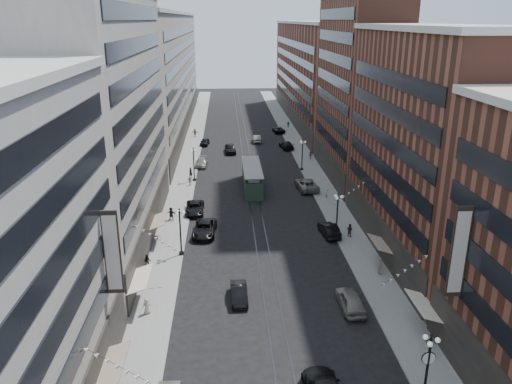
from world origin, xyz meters
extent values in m
plane|color=black|center=(0.00, 60.00, 0.00)|extent=(220.00, 220.00, 0.00)
cube|color=gray|center=(-11.00, 70.00, 0.07)|extent=(4.00, 180.00, 0.15)
cube|color=gray|center=(11.00, 70.00, 0.07)|extent=(4.00, 180.00, 0.15)
cube|color=#2D2D33|center=(-0.70, 70.00, 0.01)|extent=(0.12, 180.00, 0.02)
cube|color=#2D2D33|center=(0.70, 70.00, 0.01)|extent=(0.12, 180.00, 0.02)
cube|color=#A39D91|center=(-17.00, 33.00, 14.00)|extent=(8.00, 36.00, 28.00)
cube|color=#A39D91|center=(-17.00, 96.00, 13.00)|extent=(8.00, 90.00, 26.00)
cube|color=brown|center=(17.00, 28.00, 12.00)|extent=(8.00, 30.00, 24.00)
cube|color=brown|center=(17.00, 56.00, 21.00)|extent=(8.00, 26.00, 42.00)
cube|color=brown|center=(17.00, 105.00, 12.00)|extent=(8.00, 72.00, 24.00)
cylinder|color=black|center=(-9.20, 28.00, 0.30)|extent=(0.56, 0.56, 0.30)
cylinder|color=black|center=(-9.20, 28.00, 2.75)|extent=(0.18, 0.18, 5.20)
sphere|color=black|center=(-9.20, 28.00, 5.55)|extent=(0.24, 0.24, 0.24)
sphere|color=white|center=(-8.75, 28.00, 5.15)|extent=(0.36, 0.36, 0.36)
sphere|color=white|center=(-9.42, 28.39, 5.15)|extent=(0.36, 0.36, 0.36)
sphere|color=white|center=(-9.42, 27.61, 5.15)|extent=(0.36, 0.36, 0.36)
cylinder|color=black|center=(-9.20, 55.00, 0.30)|extent=(0.56, 0.56, 0.30)
cylinder|color=black|center=(-9.20, 55.00, 2.75)|extent=(0.18, 0.18, 5.20)
sphere|color=black|center=(-9.20, 55.00, 5.55)|extent=(0.24, 0.24, 0.24)
sphere|color=white|center=(-8.75, 55.00, 5.15)|extent=(0.36, 0.36, 0.36)
sphere|color=white|center=(-9.42, 55.39, 5.15)|extent=(0.36, 0.36, 0.36)
sphere|color=white|center=(-9.42, 54.61, 5.15)|extent=(0.36, 0.36, 0.36)
cylinder|color=black|center=(9.20, 4.00, 2.75)|extent=(0.18, 0.18, 5.20)
sphere|color=black|center=(9.20, 4.00, 5.55)|extent=(0.24, 0.24, 0.24)
sphere|color=white|center=(9.65, 4.00, 5.15)|extent=(0.36, 0.36, 0.36)
sphere|color=white|center=(8.97, 4.39, 5.15)|extent=(0.36, 0.36, 0.36)
sphere|color=white|center=(8.97, 3.61, 5.15)|extent=(0.36, 0.36, 0.36)
cylinder|color=white|center=(9.20, 4.00, 3.75)|extent=(0.90, 0.12, 0.90)
cylinder|color=black|center=(9.20, 32.00, 0.30)|extent=(0.56, 0.56, 0.30)
cylinder|color=black|center=(9.20, 32.00, 2.75)|extent=(0.18, 0.18, 5.20)
sphere|color=black|center=(9.20, 32.00, 5.55)|extent=(0.24, 0.24, 0.24)
sphere|color=white|center=(9.65, 32.00, 5.15)|extent=(0.36, 0.36, 0.36)
sphere|color=white|center=(8.97, 32.39, 5.15)|extent=(0.36, 0.36, 0.36)
sphere|color=white|center=(8.97, 31.61, 5.15)|extent=(0.36, 0.36, 0.36)
cylinder|color=black|center=(9.20, 60.00, 0.30)|extent=(0.56, 0.56, 0.30)
cylinder|color=black|center=(9.20, 60.00, 2.75)|extent=(0.18, 0.18, 5.20)
sphere|color=black|center=(9.20, 60.00, 5.55)|extent=(0.24, 0.24, 0.24)
sphere|color=white|center=(9.65, 60.00, 5.15)|extent=(0.36, 0.36, 0.36)
sphere|color=white|center=(8.97, 60.39, 5.15)|extent=(0.36, 0.36, 0.36)
sphere|color=white|center=(8.97, 59.61, 5.15)|extent=(0.36, 0.36, 0.36)
cube|color=#273D2C|center=(0.00, 51.19, 1.35)|extent=(2.59, 12.43, 2.69)
cube|color=gray|center=(0.00, 51.19, 3.00)|extent=(1.66, 11.40, 0.62)
cube|color=gray|center=(0.00, 51.19, 3.42)|extent=(2.80, 12.64, 0.16)
cylinder|color=black|center=(0.00, 46.52, 0.36)|extent=(2.38, 0.73, 0.73)
cylinder|color=black|center=(0.00, 55.85, 0.36)|extent=(2.38, 0.73, 0.73)
imported|color=black|center=(-6.80, 33.54, 0.80)|extent=(3.10, 5.96, 1.60)
imported|color=gray|center=(7.06, 16.11, 0.85)|extent=(2.10, 5.02, 1.70)
imported|color=black|center=(-3.05, 18.23, 0.72)|extent=(1.63, 4.38, 1.43)
imported|color=#B3A995|center=(-11.34, 16.22, 0.91)|extent=(0.84, 0.64, 1.52)
imported|color=black|center=(-12.48, 24.86, 0.95)|extent=(0.81, 0.48, 1.61)
imported|color=#C0B59F|center=(11.60, 22.19, 1.03)|extent=(0.59, 1.08, 1.75)
imported|color=black|center=(-8.40, 40.94, 0.73)|extent=(2.45, 5.28, 1.46)
imported|color=slate|center=(-8.40, 63.79, 0.71)|extent=(2.20, 5.00, 1.43)
imported|color=black|center=(-8.40, 79.72, 0.70)|extent=(2.22, 4.33, 1.41)
imported|color=black|center=(8.40, 32.38, 0.78)|extent=(2.20, 4.91, 1.57)
imported|color=slate|center=(8.40, 49.80, 0.86)|extent=(3.38, 6.43, 1.73)
imported|color=black|center=(8.40, 75.73, 0.77)|extent=(2.85, 5.57, 1.55)
imported|color=black|center=(-3.11, 73.07, 0.88)|extent=(2.37, 5.29, 1.76)
imported|color=gray|center=(2.73, 81.87, 0.76)|extent=(1.64, 4.60, 1.51)
imported|color=black|center=(-11.33, 38.31, 1.01)|extent=(1.66, 0.85, 1.72)
imported|color=#A29486|center=(-9.74, 52.63, 0.90)|extent=(0.96, 0.73, 1.49)
imported|color=black|center=(10.76, 31.69, 0.96)|extent=(0.87, 0.85, 1.61)
imported|color=#AA9F8D|center=(10.55, 45.05, 0.90)|extent=(0.65, 0.63, 1.50)
imported|color=black|center=(11.87, 66.74, 0.90)|extent=(1.00, 0.48, 1.51)
imported|color=black|center=(8.40, 91.03, 0.69)|extent=(2.90, 5.21, 1.38)
imported|color=black|center=(-9.86, 56.51, 1.06)|extent=(0.79, 0.74, 1.82)
imported|color=black|center=(11.27, 95.94, 0.91)|extent=(0.96, 0.62, 1.51)
imported|color=#A49F88|center=(-10.79, 87.25, 1.07)|extent=(1.75, 0.64, 1.85)
camera|label=1|loc=(-4.02, -22.92, 25.12)|focal=35.00mm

